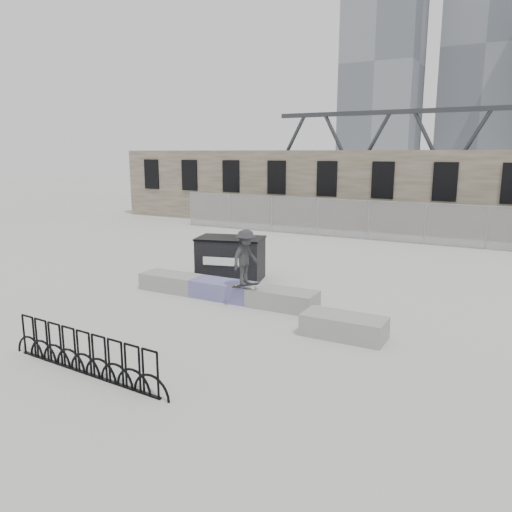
{
  "coord_description": "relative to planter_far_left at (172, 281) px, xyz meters",
  "views": [
    {
      "loc": [
        6.85,
        -12.33,
        4.38
      ],
      "look_at": [
        -0.15,
        0.7,
        1.3
      ],
      "focal_mm": 35.0,
      "sensor_mm": 36.0,
      "label": 1
    }
  ],
  "objects": [
    {
      "name": "planter_center_left",
      "position": [
        1.98,
        -0.0,
        0.0
      ],
      "size": [
        2.0,
        0.9,
        0.54
      ],
      "color": "#3735A0",
      "rests_on": "ground"
    },
    {
      "name": "chainlink_fence",
      "position": [
        2.94,
        12.36,
        0.75
      ],
      "size": [
        22.06,
        0.06,
        2.02
      ],
      "color": "gray",
      "rests_on": "ground"
    },
    {
      "name": "planter_far_left",
      "position": [
        0.0,
        0.0,
        0.0
      ],
      "size": [
        2.0,
        0.9,
        0.54
      ],
      "color": "#979694",
      "rests_on": "ground"
    },
    {
      "name": "dumpster",
      "position": [
        0.94,
        2.13,
        0.46
      ],
      "size": [
        2.55,
        1.92,
        1.49
      ],
      "rotation": [
        0.0,
        0.0,
        0.26
      ],
      "color": "black",
      "rests_on": "ground"
    },
    {
      "name": "planter_offset",
      "position": [
        6.26,
        -1.4,
        0.0
      ],
      "size": [
        2.0,
        0.9,
        0.54
      ],
      "color": "#979694",
      "rests_on": "ground"
    },
    {
      "name": "stone_wall",
      "position": [
        2.94,
        16.1,
        1.96
      ],
      "size": [
        36.0,
        2.58,
        4.5
      ],
      "color": "#645C49",
      "rests_on": "ground"
    },
    {
      "name": "ground",
      "position": [
        2.94,
        -0.14,
        -0.29
      ],
      "size": [
        120.0,
        120.0,
        0.0
      ],
      "primitive_type": "plane",
      "color": "beige",
      "rests_on": "ground"
    },
    {
      "name": "skyline_towers",
      "position": [
        1.93,
        93.68,
        20.5
      ],
      "size": [
        58.0,
        28.0,
        48.0
      ],
      "color": "slate",
      "rests_on": "ground"
    },
    {
      "name": "planter_center_right",
      "position": [
        3.97,
        -0.03,
        0.0
      ],
      "size": [
        2.0,
        0.9,
        0.54
      ],
      "color": "#979694",
      "rests_on": "ground"
    },
    {
      "name": "bike_rack",
      "position": [
        2.34,
        -5.85,
        0.15
      ],
      "size": [
        4.48,
        0.35,
        0.9
      ],
      "rotation": [
        0.0,
        0.0,
        -0.07
      ],
      "color": "black",
      "rests_on": "ground"
    },
    {
      "name": "skateboarder",
      "position": [
        3.0,
        -0.44,
        1.18
      ],
      "size": [
        0.81,
        1.1,
        1.7
      ],
      "rotation": [
        0.0,
        0.0,
        1.42
      ],
      "color": "#2C2B2E",
      "rests_on": "ground"
    }
  ]
}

